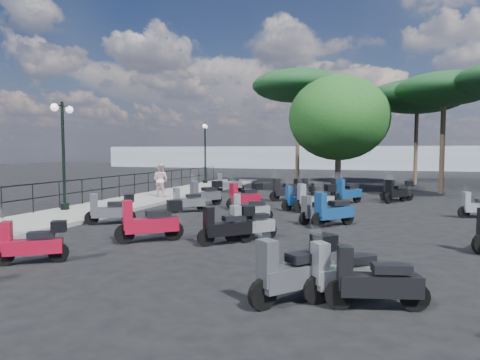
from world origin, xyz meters
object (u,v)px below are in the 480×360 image
(scooter_3, at_px, (245,196))
(scooter_18, at_px, (344,274))
(scooter_21, at_px, (396,192))
(scooter_8, at_px, (188,202))
(scooter_28, at_px, (397,191))
(scooter_10, at_px, (313,189))
(lamp_post_2, at_px, (205,149))
(scooter_4, at_px, (205,194))
(scooter_27, at_px, (479,206))
(pine_2, at_px, (298,86))
(scooter_15, at_px, (287,190))
(scooter_2, at_px, (111,210))
(scooter_17, at_px, (375,282))
(scooter_22, at_px, (348,193))
(scooter_1, at_px, (150,222))
(scooter_7, at_px, (250,225))
(lamp_post_1, at_px, (63,148))
(scooter_5, at_px, (229,184))
(pedestrian_far, at_px, (161,180))
(scooter_16, at_px, (339,188))
(scooter_20, at_px, (315,199))
(broadleaf_tree, at_px, (339,118))
(pine_1, at_px, (444,90))
(scooter_9, at_px, (301,199))
(scooter_13, at_px, (250,209))
(scooter_11, at_px, (295,271))
(scooter_12, at_px, (227,226))
(pine_0, at_px, (417,97))
(scooter_19, at_px, (332,211))
(scooter_6, at_px, (32,243))
(scooter_14, at_px, (316,211))

(scooter_3, relative_size, scooter_18, 1.10)
(scooter_18, xyz_separation_m, scooter_21, (1.12, 14.32, 0.05))
(scooter_8, height_order, scooter_28, scooter_28)
(scooter_10, xyz_separation_m, scooter_28, (4.10, 0.14, 0.02))
(lamp_post_2, height_order, scooter_4, lamp_post_2)
(scooter_27, distance_m, pine_2, 17.14)
(scooter_15, bearing_deg, scooter_2, 114.03)
(scooter_17, bearing_deg, scooter_22, -8.32)
(scooter_1, distance_m, scooter_27, 11.93)
(scooter_1, bearing_deg, scooter_3, -42.00)
(scooter_7, distance_m, scooter_10, 11.14)
(lamp_post_1, relative_size, lamp_post_2, 0.99)
(scooter_5, height_order, pine_2, pine_2)
(pedestrian_far, distance_m, scooter_1, 10.08)
(scooter_16, bearing_deg, scooter_20, 113.11)
(scooter_27, relative_size, broadleaf_tree, 0.21)
(scooter_7, bearing_deg, scooter_22, -58.74)
(scooter_17, distance_m, pine_1, 20.85)
(scooter_3, xyz_separation_m, scooter_9, (2.39, 0.10, -0.03))
(lamp_post_2, height_order, scooter_7, lamp_post_2)
(lamp_post_1, height_order, broadleaf_tree, broadleaf_tree)
(scooter_13, xyz_separation_m, scooter_21, (4.94, 7.35, 0.06))
(scooter_4, xyz_separation_m, scooter_11, (6.17, -10.63, -0.02))
(scooter_2, relative_size, scooter_12, 1.14)
(scooter_11, height_order, scooter_12, scooter_11)
(scooter_8, distance_m, scooter_16, 9.77)
(broadleaf_tree, bearing_deg, pine_0, 56.07)
(scooter_10, distance_m, scooter_12, 11.71)
(scooter_18, height_order, scooter_28, scooter_28)
(scooter_2, height_order, scooter_19, scooter_19)
(scooter_1, height_order, scooter_7, scooter_1)
(scooter_5, bearing_deg, scooter_1, 165.75)
(pedestrian_far, relative_size, scooter_27, 1.14)
(pedestrian_far, distance_m, scooter_13, 7.95)
(scooter_9, relative_size, scooter_15, 0.97)
(scooter_16, distance_m, pine_1, 8.24)
(lamp_post_1, bearing_deg, pine_2, 63.52)
(scooter_5, bearing_deg, scooter_27, -142.62)
(scooter_19, bearing_deg, scooter_27, -105.28)
(pine_2, bearing_deg, scooter_17, -76.13)
(scooter_22, distance_m, pine_0, 14.43)
(pedestrian_far, relative_size, scooter_6, 1.27)
(scooter_6, xyz_separation_m, scooter_11, (5.91, -0.49, 0.06))
(scooter_4, xyz_separation_m, pine_2, (1.59, 12.97, 6.47))
(scooter_16, relative_size, scooter_19, 0.99)
(scooter_27, bearing_deg, scooter_19, 106.08)
(pedestrian_far, height_order, pine_2, pine_2)
(pedestrian_far, distance_m, scooter_14, 9.62)
(scooter_13, bearing_deg, scooter_1, 133.98)
(scooter_10, bearing_deg, scooter_22, -167.56)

